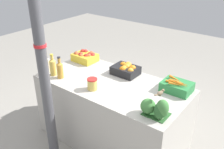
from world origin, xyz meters
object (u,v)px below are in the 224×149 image
object	(u,v)px
support_pole	(41,49)
broccoli_pile	(157,109)
pickle_jar	(92,84)
juice_bottle_amber	(60,69)
sparrow_bird	(160,93)
juice_bottle_cloudy	(47,65)
apple_crate	(85,57)
orange_crate	(126,69)
juice_bottle_golden	(53,66)
carrot_crate	(177,86)

from	to	relation	value
support_pole	broccoli_pile	size ratio (longest dim) A/B	9.95
support_pole	pickle_jar	bearing A→B (deg)	56.85
juice_bottle_amber	pickle_jar	distance (m)	0.48
juice_bottle_amber	sparrow_bird	size ratio (longest dim) A/B	1.93
juice_bottle_cloudy	broccoli_pile	bearing A→B (deg)	-0.39
apple_crate	orange_crate	world-z (taller)	orange_crate
juice_bottle_golden	juice_bottle_cloudy	bearing A→B (deg)	-180.00
orange_crate	carrot_crate	xyz separation A→B (m)	(0.65, -0.00, -0.01)
broccoli_pile	juice_bottle_cloudy	xyz separation A→B (m)	(-1.48, 0.01, 0.02)
support_pole	orange_crate	bearing A→B (deg)	69.55
orange_crate	sparrow_bird	xyz separation A→B (m)	(0.70, -0.50, 0.16)
carrot_crate	juice_bottle_amber	world-z (taller)	juice_bottle_amber
carrot_crate	sparrow_bird	bearing A→B (deg)	-84.40
carrot_crate	juice_bottle_golden	bearing A→B (deg)	-158.13
juice_bottle_golden	broccoli_pile	bearing A→B (deg)	-0.42
support_pole	orange_crate	size ratio (longest dim) A/B	8.64
orange_crate	pickle_jar	distance (m)	0.52
pickle_jar	sparrow_bird	size ratio (longest dim) A/B	0.93
orange_crate	carrot_crate	size ratio (longest dim) A/B	1.00
support_pole	juice_bottle_amber	world-z (taller)	support_pole
juice_bottle_golden	juice_bottle_amber	world-z (taller)	juice_bottle_golden
pickle_jar	sparrow_bird	world-z (taller)	sparrow_bird
pickle_jar	carrot_crate	bearing A→B (deg)	35.00
juice_bottle_golden	carrot_crate	bearing A→B (deg)	21.87
apple_crate	juice_bottle_golden	distance (m)	0.54
carrot_crate	apple_crate	bearing A→B (deg)	179.77
juice_bottle_cloudy	pickle_jar	distance (m)	0.70
orange_crate	sparrow_bird	distance (m)	0.87
juice_bottle_cloudy	sparrow_bird	bearing A→B (deg)	1.41
support_pole	juice_bottle_cloudy	xyz separation A→B (m)	(-0.44, 0.38, -0.41)
juice_bottle_amber	pickle_jar	xyz separation A→B (m)	(0.47, 0.02, -0.04)
support_pole	carrot_crate	bearing A→B (deg)	42.60
orange_crate	pickle_jar	bearing A→B (deg)	-98.82
carrot_crate	broccoli_pile	xyz separation A→B (m)	(0.05, -0.54, 0.03)
pickle_jar	orange_crate	bearing A→B (deg)	81.18
broccoli_pile	juice_bottle_amber	size ratio (longest dim) A/B	1.01
juice_bottle_cloudy	juice_bottle_golden	bearing A→B (deg)	0.00
juice_bottle_cloudy	carrot_crate	bearing A→B (deg)	20.38
support_pole	juice_bottle_golden	xyz separation A→B (m)	(-0.33, 0.38, -0.40)
apple_crate	pickle_jar	xyz separation A→B (m)	(0.58, -0.51, -0.00)
juice_bottle_golden	juice_bottle_amber	size ratio (longest dim) A/B	1.01
apple_crate	carrot_crate	size ratio (longest dim) A/B	1.00
juice_bottle_cloudy	sparrow_bird	size ratio (longest dim) A/B	1.81
broccoli_pile	pickle_jar	world-z (taller)	broccoli_pile
broccoli_pile	apple_crate	bearing A→B (deg)	158.12
orange_crate	broccoli_pile	xyz separation A→B (m)	(0.70, -0.55, 0.02)
juice_bottle_golden	pickle_jar	bearing A→B (deg)	2.09
carrot_crate	juice_bottle_cloudy	world-z (taller)	juice_bottle_cloudy
juice_bottle_amber	juice_bottle_golden	bearing A→B (deg)	180.00
broccoli_pile	juice_bottle_amber	distance (m)	1.25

